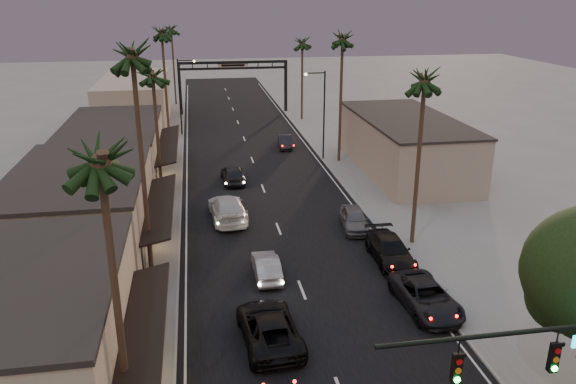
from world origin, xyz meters
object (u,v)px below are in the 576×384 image
object	(u,v)px
palm_ra	(425,74)
palm_far	(171,27)
palm_rb	(343,35)
oncoming_silver	(266,266)
palm_lc	(152,71)
palm_ld	(161,30)
curbside_black	(390,250)
streetlight_left	(182,91)
oncoming_pickup	(269,327)
arch	(233,74)
palm_rc	(302,40)
palm_lb	(132,49)
curbside_near	(426,296)
palm_la	(99,150)
streetlight_right	(321,108)
traffic_signal	(571,368)

from	to	relation	value
palm_ra	palm_far	size ratio (longest dim) A/B	1.00
palm_rb	oncoming_silver	world-z (taller)	palm_rb
palm_lc	palm_rb	world-z (taller)	palm_rb
palm_ld	curbside_black	xyz separation A→B (m)	(14.80, -33.36, -11.63)
streetlight_left	oncoming_pickup	world-z (taller)	streetlight_left
oncoming_pickup	oncoming_silver	world-z (taller)	oncoming_pickup
palm_rb	curbside_black	distance (m)	25.32
palm_far	oncoming_pickup	size ratio (longest dim) A/B	2.30
arch	palm_ld	size ratio (longest dim) A/B	1.07
arch	palm_rc	size ratio (longest dim) A/B	1.25
palm_lb	oncoming_silver	bearing A→B (deg)	-8.68
palm_lb	curbside_black	xyz separation A→B (m)	(14.80, -0.36, -12.60)
oncoming_pickup	curbside_black	bearing A→B (deg)	-144.17
curbside_black	palm_lc	bearing A→B (deg)	136.58
palm_ld	palm_far	distance (m)	23.02
palm_ra	curbside_near	distance (m)	13.62
streetlight_left	palm_rb	size ratio (longest dim) A/B	0.63
palm_la	palm_rc	bearing A→B (deg)	72.63
streetlight_left	palm_ra	bearing A→B (deg)	-65.46
palm_rb	streetlight_right	bearing A→B (deg)	149.24
palm_ra	curbside_near	bearing A→B (deg)	-106.53
palm_la	streetlight_left	bearing A→B (deg)	88.04
traffic_signal	palm_ld	distance (m)	53.47
palm_ra	curbside_black	xyz separation A→B (m)	(-2.40, -2.36, -10.66)
arch	curbside_black	xyz separation A→B (m)	(6.20, -48.36, -4.75)
streetlight_right	oncoming_pickup	bearing A→B (deg)	-107.13
streetlight_left	palm_la	distance (m)	49.41
palm_lb	traffic_signal	bearing A→B (deg)	-51.56
palm_rc	oncoming_pickup	distance (m)	51.82
arch	palm_ra	size ratio (longest dim) A/B	1.15
traffic_signal	palm_rb	world-z (taller)	palm_rb
palm_ld	palm_rb	distance (m)	20.42
palm_lb	streetlight_right	bearing A→B (deg)	55.99
traffic_signal	curbside_near	xyz separation A→B (m)	(0.51, 11.91, -4.33)
curbside_near	arch	bearing A→B (deg)	93.21
streetlight_left	palm_lb	distance (m)	36.93
palm_rc	palm_far	size ratio (longest dim) A/B	0.92
palm_lc	streetlight_left	bearing A→B (deg)	85.63
traffic_signal	curbside_black	bearing A→B (deg)	88.34
streetlight_left	oncoming_pickup	size ratio (longest dim) A/B	1.57
palm_ld	palm_ra	world-z (taller)	palm_ld
palm_rc	streetlight_right	bearing A→B (deg)	-95.05
palm_la	curbside_black	xyz separation A→B (m)	(14.80, 12.64, -10.66)
arch	palm_ld	distance (m)	18.61
palm_ld	oncoming_silver	world-z (taller)	palm_ld
oncoming_pickup	palm_rc	bearing A→B (deg)	-106.74
oncoming_pickup	traffic_signal	bearing A→B (deg)	124.43
palm_far	curbside_black	distance (m)	59.17
palm_rb	curbside_near	size ratio (longest dim) A/B	2.62
streetlight_right	palm_lb	xyz separation A→B (m)	(-15.52, -23.00, 8.06)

